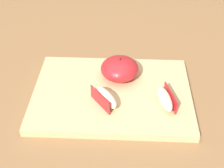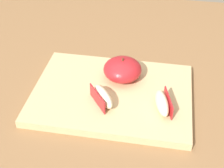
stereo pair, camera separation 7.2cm
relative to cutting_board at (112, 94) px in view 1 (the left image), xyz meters
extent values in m
cube|color=brown|center=(-0.07, 0.05, -0.02)|extent=(1.42, 0.99, 0.03)
cube|color=tan|center=(0.00, 0.00, 0.00)|extent=(0.35, 0.25, 0.02)
ellipsoid|color=#B21E23|center=(0.02, 0.05, 0.03)|extent=(0.09, 0.09, 0.05)
cylinder|color=#4C3319|center=(0.02, 0.05, 0.06)|extent=(0.00, 0.00, 0.01)
ellipsoid|color=beige|center=(-0.01, -0.04, 0.03)|extent=(0.06, 0.07, 0.03)
cube|color=#B21E23|center=(-0.02, -0.05, 0.03)|extent=(0.04, 0.06, 0.03)
ellipsoid|color=beige|center=(0.11, -0.04, 0.03)|extent=(0.04, 0.08, 0.03)
cube|color=#B21E23|center=(0.12, -0.04, 0.03)|extent=(0.02, 0.07, 0.03)
camera|label=1|loc=(0.03, -0.56, 0.48)|focal=52.91mm
camera|label=2|loc=(0.10, -0.55, 0.48)|focal=52.91mm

